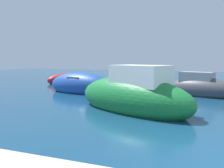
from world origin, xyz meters
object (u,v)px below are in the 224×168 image
object	(u,v)px
moored_boat_3	(80,85)
moored_boat_9	(67,79)
moored_boat_0	(132,96)
moored_boat_8	(137,82)
moored_boat_2	(201,88)

from	to	relation	value
moored_boat_3	moored_boat_9	xyz separation A→B (m)	(-4.18, 5.27, -0.14)
moored_boat_0	moored_boat_8	xyz separation A→B (m)	(-2.18, 8.79, -0.22)
moored_boat_8	moored_boat_0	bearing A→B (deg)	-123.67
moored_boat_3	moored_boat_9	bearing A→B (deg)	139.78
moored_boat_0	moored_boat_9	xyz separation A→B (m)	(-8.88, 9.41, -0.29)
moored_boat_0	moored_boat_8	distance (m)	9.06
moored_boat_0	moored_boat_2	world-z (taller)	moored_boat_0
moored_boat_2	moored_boat_8	bearing A→B (deg)	164.96
moored_boat_8	moored_boat_9	bearing A→B (deg)	127.13
moored_boat_9	moored_boat_2	bearing A→B (deg)	98.52
moored_boat_8	moored_boat_9	world-z (taller)	moored_boat_8
moored_boat_3	moored_boat_9	world-z (taller)	moored_boat_3
moored_boat_3	moored_boat_0	bearing A→B (deg)	-30.12
moored_boat_3	moored_boat_9	distance (m)	6.73
moored_boat_2	moored_boat_8	distance (m)	5.85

